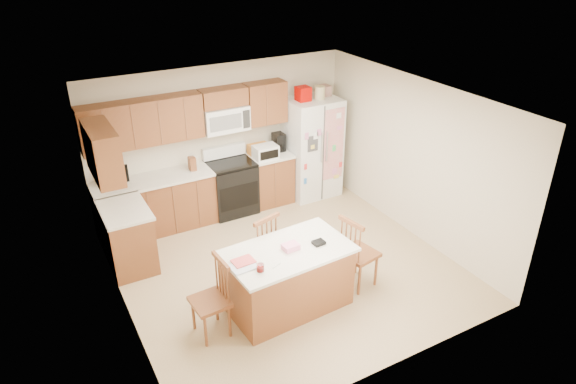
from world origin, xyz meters
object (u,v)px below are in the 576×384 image
windsor_chair_right (357,253)px  windsor_chair_left (212,300)px  island (288,278)px  windsor_chair_back (260,249)px  refrigerator (312,146)px  stove (231,186)px

windsor_chair_right → windsor_chair_left: bearing=178.2°
island → windsor_chair_right: bearing=-3.1°
island → windsor_chair_back: 0.69m
refrigerator → windsor_chair_left: (-2.99, -2.64, -0.44)m
refrigerator → island: bearing=-126.6°
stove → windsor_chair_left: size_ratio=1.12×
stove → island: size_ratio=0.69×
windsor_chair_right → refrigerator: bearing=71.1°
island → windsor_chair_right: size_ratio=1.53×
windsor_chair_back → windsor_chair_left: bearing=-145.0°
refrigerator → windsor_chair_back: 2.85m
stove → windsor_chair_left: 3.05m
stove → refrigerator: (1.57, -0.06, 0.45)m
refrigerator → windsor_chair_back: bearing=-136.0°
island → windsor_chair_left: size_ratio=1.61×
stove → windsor_chair_left: (-1.42, -2.70, 0.00)m
stove → windsor_chair_left: stove is taller
island → windsor_chair_left: windsor_chair_left is taller
stove → island: bearing=-98.3°
refrigerator → island: refrigerator is taller
windsor_chair_left → windsor_chair_back: bearing=35.0°
refrigerator → island: 3.33m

